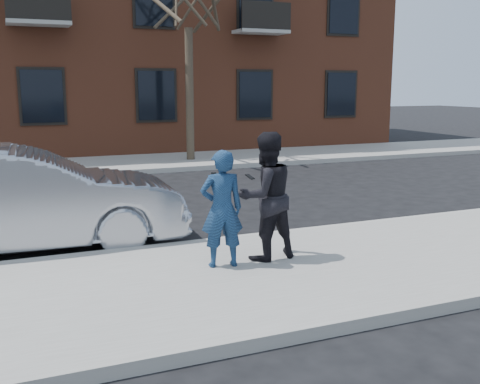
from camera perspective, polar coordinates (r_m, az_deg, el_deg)
name	(u,v)px	position (r m, az deg, el deg)	size (l,w,h in m)	color
ground	(114,297)	(7.19, -12.63, -10.39)	(100.00, 100.00, 0.00)	black
near_sidewalk	(118,298)	(6.93, -12.29, -10.52)	(50.00, 3.50, 0.15)	gray
near_curb	(95,256)	(8.62, -14.50, -6.35)	(50.00, 0.10, 0.15)	#999691
far_sidewalk	(47,168)	(18.08, -19.00, 2.31)	(50.00, 3.50, 0.15)	gray
far_curb	(52,177)	(16.31, -18.56, 1.46)	(50.00, 0.10, 0.15)	#999691
silver_sedan	(21,200)	(9.29, -21.38, -0.77)	(1.74, 4.99, 1.64)	#999BA3
man_hoodie	(222,209)	(7.49, -1.87, -1.71)	(0.63, 0.52, 1.59)	navy
man_peacoat	(266,196)	(7.81, 2.63, -0.43)	(0.95, 0.79, 1.79)	black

